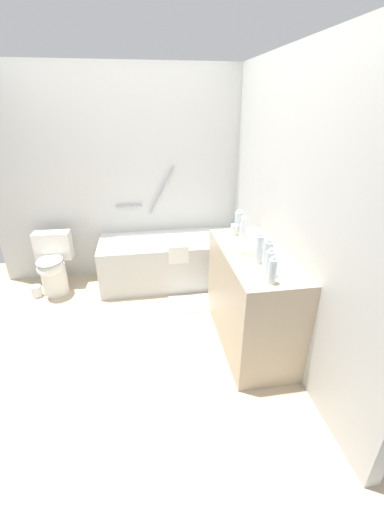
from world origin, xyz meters
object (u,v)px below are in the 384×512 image
at_px(toilet, 53,264).
at_px(water_bottle_4, 238,222).
at_px(bath_mat, 194,303).
at_px(water_bottle_5, 272,271).
at_px(bathtub, 171,259).
at_px(water_bottle_3, 243,227).
at_px(water_bottle_0, 270,263).
at_px(water_bottle_1, 259,249).
at_px(water_bottle_2, 268,255).
at_px(sink_basin, 248,247).
at_px(drinking_glass_0, 234,230).
at_px(sink_faucet, 268,245).
at_px(toilet_paper_roll, 37,291).

bearing_deg(toilet, water_bottle_4, 72.41).
bearing_deg(bath_mat, water_bottle_5, -72.57).
bearing_deg(bathtub, water_bottle_3, -54.69).
distance_m(toilet, water_bottle_0, 2.54).
relative_size(water_bottle_3, bath_mat, 0.38).
height_order(water_bottle_1, water_bottle_2, water_bottle_1).
xyz_separation_m(sink_basin, water_bottle_1, (0.00, -0.26, 0.09)).
bearing_deg(drinking_glass_0, water_bottle_0, -87.83).
bearing_deg(bath_mat, sink_faucet, -45.47).
bearing_deg(water_bottle_2, drinking_glass_0, 94.05).
xyz_separation_m(water_bottle_0, drinking_glass_0, (-0.03, 0.79, -0.05)).
xyz_separation_m(water_bottle_0, water_bottle_3, (0.03, 0.72, -0.00)).
xyz_separation_m(bathtub, drinking_glass_0, (0.53, -0.77, 0.64)).
bearing_deg(sink_faucet, water_bottle_3, 117.80).
xyz_separation_m(sink_faucet, water_bottle_0, (-0.17, -0.46, 0.07)).
height_order(sink_faucet, water_bottle_2, water_bottle_2).
xyz_separation_m(water_bottle_4, bath_mat, (-0.40, 0.16, -0.98)).
relative_size(bathtub, toilet_paper_roll, 12.64).
height_order(bathtub, sink_faucet, bathtub).
xyz_separation_m(water_bottle_0, toilet_paper_roll, (-2.12, 1.45, -0.92)).
bearing_deg(water_bottle_3, water_bottle_4, 94.23).
bearing_deg(toilet_paper_roll, bath_mat, -13.87).
xyz_separation_m(water_bottle_1, water_bottle_2, (0.02, -0.11, -0.00)).
xyz_separation_m(sink_faucet, water_bottle_3, (-0.14, 0.26, 0.06)).
relative_size(water_bottle_0, water_bottle_3, 1.05).
xyz_separation_m(drinking_glass_0, bath_mat, (-0.34, 0.23, -0.93)).
relative_size(sink_faucet, drinking_glass_0, 1.49).
height_order(water_bottle_1, water_bottle_4, water_bottle_1).
relative_size(water_bottle_5, drinking_glass_0, 1.93).
distance_m(water_bottle_2, water_bottle_3, 0.63).
xyz_separation_m(sink_faucet, drinking_glass_0, (-0.20, 0.33, 0.02)).
xyz_separation_m(sink_faucet, water_bottle_1, (-0.18, -0.26, 0.09)).
height_order(toilet, water_bottle_1, water_bottle_1).
bearing_deg(water_bottle_0, water_bottle_3, 87.30).
height_order(sink_faucet, water_bottle_4, water_bottle_4).
relative_size(toilet, sink_basin, 2.33).
relative_size(water_bottle_0, drinking_glass_0, 2.04).
distance_m(water_bottle_0, drinking_glass_0, 0.79).
bearing_deg(bathtub, toilet_paper_roll, -175.84).
bearing_deg(toilet_paper_roll, toilet, 25.73).
height_order(water_bottle_2, water_bottle_5, water_bottle_2).
xyz_separation_m(bathtub, water_bottle_4, (0.58, -0.71, 0.69)).
bearing_deg(sink_faucet, bathtub, 123.63).
height_order(sink_faucet, water_bottle_3, water_bottle_3).
distance_m(water_bottle_3, water_bottle_5, 0.83).
xyz_separation_m(bathtub, water_bottle_2, (0.58, -1.46, 0.70)).
height_order(sink_faucet, drinking_glass_0, drinking_glass_0).
bearing_deg(water_bottle_3, water_bottle_5, -93.90).
distance_m(toilet, sink_basin, 2.26).
relative_size(water_bottle_0, water_bottle_2, 0.88).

